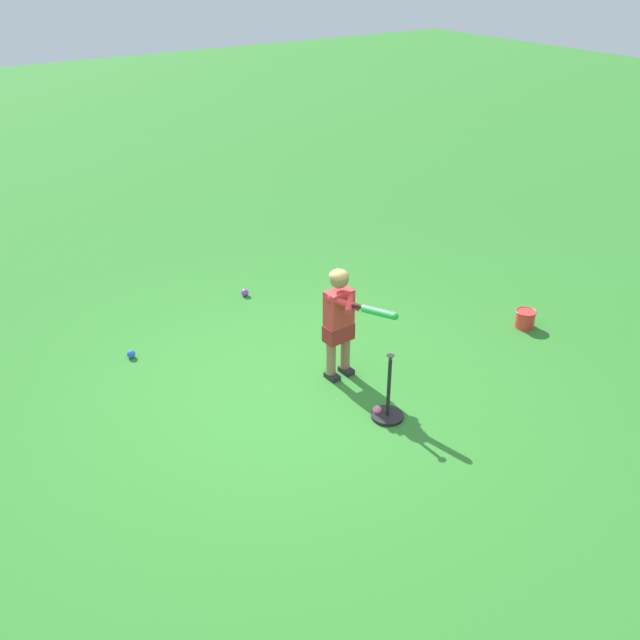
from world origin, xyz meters
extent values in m
plane|color=#2D7528|center=(0.00, 0.00, 0.00)|extent=(40.00, 40.00, 0.00)
cube|color=#232328|center=(0.62, -0.02, 0.03)|extent=(0.10, 0.15, 0.05)
cylinder|color=#996B4C|center=(0.62, 0.00, 0.21)|extent=(0.09, 0.09, 0.34)
cube|color=#232328|center=(0.45, -0.03, 0.03)|extent=(0.10, 0.15, 0.05)
cylinder|color=#996B4C|center=(0.45, -0.01, 0.21)|extent=(0.09, 0.09, 0.34)
cube|color=maroon|center=(0.53, -0.01, 0.46)|extent=(0.28, 0.16, 0.16)
cube|color=red|center=(0.53, -0.01, 0.71)|extent=(0.26, 0.16, 0.34)
sphere|color=#996B4C|center=(0.53, -0.01, 1.00)|extent=(0.17, 0.17, 0.17)
ellipsoid|color=tan|center=(0.53, 0.00, 1.02)|extent=(0.18, 0.18, 0.11)
sphere|color=green|center=(0.54, -0.15, 0.80)|extent=(0.04, 0.04, 0.04)
cylinder|color=black|center=(0.56, -0.23, 0.81)|extent=(0.06, 0.14, 0.05)
cylinder|color=green|center=(0.61, -0.47, 0.85)|extent=(0.14, 0.35, 0.11)
sphere|color=green|center=(0.65, -0.63, 0.87)|extent=(0.07, 0.07, 0.07)
cylinder|color=red|center=(0.57, -0.11, 0.81)|extent=(0.25, 0.27, 0.14)
cylinder|color=red|center=(0.51, -0.11, 0.81)|extent=(0.27, 0.26, 0.14)
sphere|color=blue|center=(-0.96, 1.37, 0.04)|extent=(0.08, 0.08, 0.08)
sphere|color=purple|center=(0.61, 1.93, 0.04)|extent=(0.08, 0.08, 0.08)
sphere|color=pink|center=(0.45, -0.70, 0.04)|extent=(0.08, 0.08, 0.08)
cylinder|color=black|center=(0.50, -0.78, 0.01)|extent=(0.28, 0.28, 0.03)
cylinder|color=black|center=(0.50, -0.78, 0.31)|extent=(0.03, 0.03, 0.55)
cone|color=black|center=(0.50, -0.78, 0.60)|extent=(0.07, 0.07, 0.04)
cylinder|color=red|center=(2.69, -0.36, 0.09)|extent=(0.20, 0.20, 0.18)
torus|color=red|center=(2.69, -0.36, 0.18)|extent=(0.22, 0.22, 0.02)
camera|label=1|loc=(-2.74, -4.52, 3.65)|focal=39.68mm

